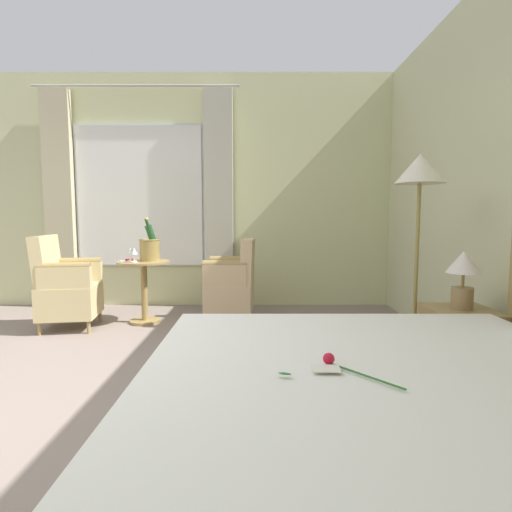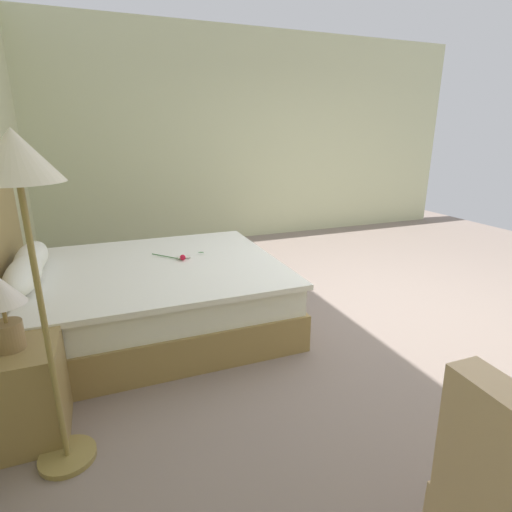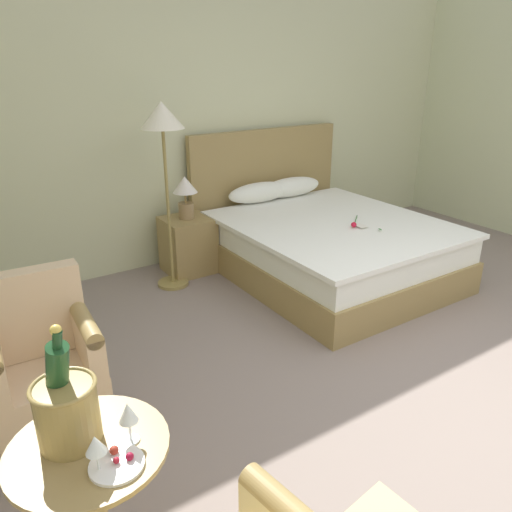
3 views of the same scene
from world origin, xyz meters
The scene contains 6 objects.
ground_plane centered at (0.00, 0.00, 0.00)m, with size 7.98×7.98×0.00m, color gray.
wall_far_side centered at (3.16, 0.00, 1.50)m, with size 0.12×6.60×3.00m.
bed centered at (0.52, 2.16, 0.32)m, with size 1.80×2.16×1.26m.
nightstand centered at (-0.54, 2.90, 0.27)m, with size 0.47×0.43×0.54m.
bedside_lamp centered at (-0.54, 2.90, 0.79)m, with size 0.23×0.23×0.40m.
floor_lamp_brass centered at (-0.81, 2.69, 1.38)m, with size 0.36×0.36×1.62m.
Camera 2 is at (-2.69, 2.39, 1.61)m, focal length 28.00 mm.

